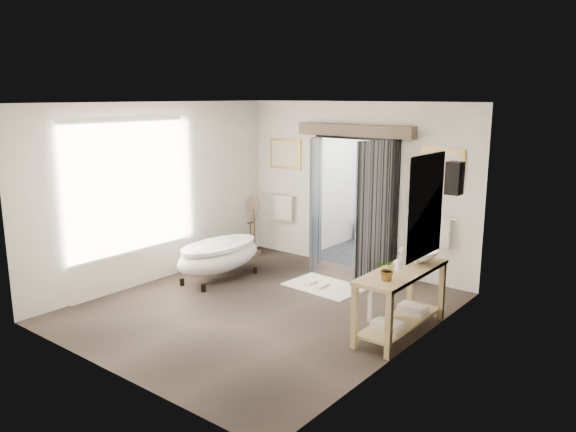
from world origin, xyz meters
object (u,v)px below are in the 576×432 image
(basin, at_px, (418,256))
(vanity, at_px, (399,296))
(rug, at_px, (325,286))
(clawfoot_tub, at_px, (219,255))

(basin, bearing_deg, vanity, -101.23)
(vanity, xyz_separation_m, rug, (-1.75, 0.89, -0.50))
(rug, bearing_deg, vanity, -26.86)
(rug, bearing_deg, clawfoot_tub, -154.33)
(clawfoot_tub, relative_size, basin, 3.31)
(clawfoot_tub, bearing_deg, vanity, -2.07)
(vanity, relative_size, basin, 3.11)
(clawfoot_tub, xyz_separation_m, basin, (3.39, 0.30, 0.53))
(vanity, bearing_deg, basin, 84.52)
(clawfoot_tub, height_order, rug, clawfoot_tub)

